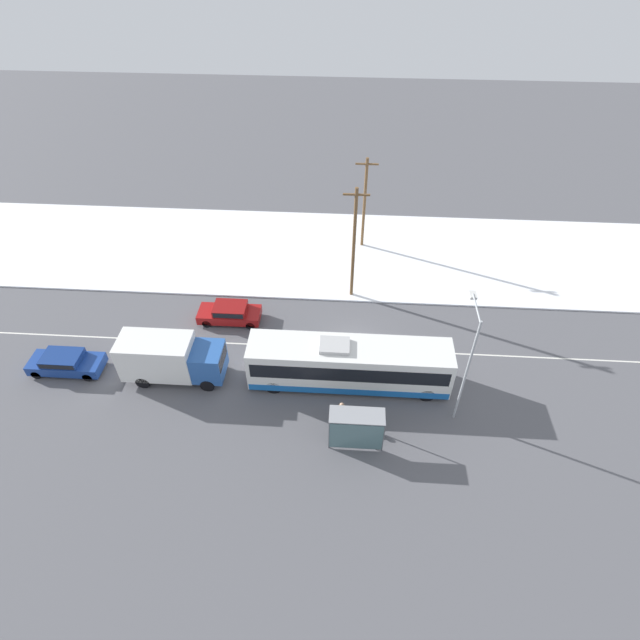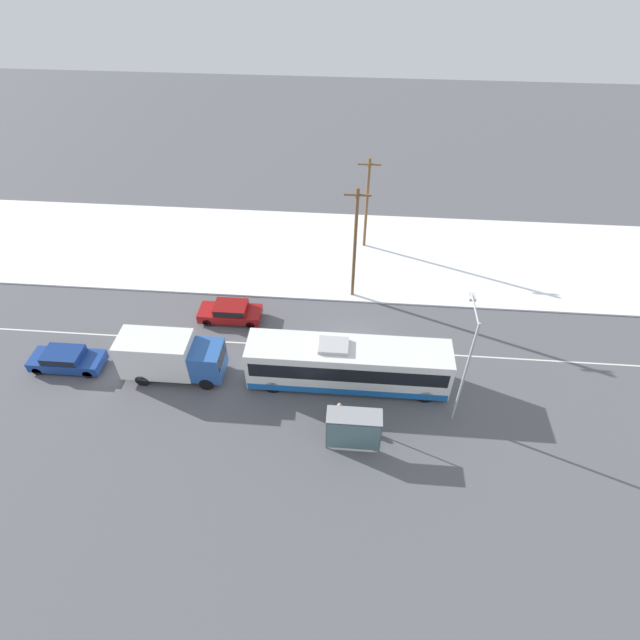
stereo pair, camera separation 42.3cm
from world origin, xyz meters
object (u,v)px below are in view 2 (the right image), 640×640
(streetlamp, at_px, (467,356))
(utility_pole_snowlot, at_px, (367,203))
(bus_shelter, at_px, (354,428))
(utility_pole_roadside, at_px, (355,244))
(city_bus, at_px, (348,365))
(parked_car_near_truck, at_px, (66,359))
(pedestrian_at_stop, at_px, (339,411))
(sedan_car, at_px, (230,311))
(box_truck, at_px, (170,356))

(streetlamp, bearing_deg, utility_pole_snowlot, 107.62)
(bus_shelter, relative_size, utility_pole_roadside, 0.34)
(city_bus, height_order, parked_car_near_truck, city_bus)
(pedestrian_at_stop, bearing_deg, sedan_car, 134.56)
(box_truck, height_order, parked_car_near_truck, box_truck)
(parked_car_near_truck, height_order, utility_pole_roadside, utility_pole_roadside)
(pedestrian_at_stop, xyz_separation_m, utility_pole_snowlot, (1.17, 18.71, 3.16))
(city_bus, height_order, sedan_car, city_bus)
(utility_pole_snowlot, bearing_deg, city_bus, -93.00)
(bus_shelter, xyz_separation_m, utility_pole_snowlot, (0.31, 20.30, 2.50))
(parked_car_near_truck, height_order, pedestrian_at_stop, pedestrian_at_stop)
(box_truck, bearing_deg, pedestrian_at_stop, -14.83)
(parked_car_near_truck, relative_size, utility_pole_roadside, 0.52)
(sedan_car, relative_size, streetlamp, 0.57)
(pedestrian_at_stop, bearing_deg, parked_car_near_truck, 170.71)
(bus_shelter, xyz_separation_m, streetlamp, (5.86, 2.84, 3.20))
(parked_car_near_truck, distance_m, bus_shelter, 19.36)
(pedestrian_at_stop, xyz_separation_m, streetlamp, (6.72, 1.25, 3.86))
(bus_shelter, bearing_deg, parked_car_near_truck, 166.48)
(sedan_car, height_order, utility_pole_snowlot, utility_pole_snowlot)
(parked_car_near_truck, height_order, utility_pole_snowlot, utility_pole_snowlot)
(box_truck, distance_m, pedestrian_at_stop, 11.24)
(pedestrian_at_stop, distance_m, bus_shelter, 1.92)
(utility_pole_roadside, distance_m, utility_pole_snowlot, 6.92)
(sedan_car, bearing_deg, streetlamp, 154.48)
(sedan_car, bearing_deg, utility_pole_roadside, -158.31)
(city_bus, xyz_separation_m, streetlamp, (6.36, -1.84, 3.24))
(utility_pole_roadside, xyz_separation_m, utility_pole_snowlot, (0.79, 6.85, -0.52))
(box_truck, distance_m, utility_pole_snowlot, 20.04)
(utility_pole_roadside, bearing_deg, city_bus, -90.18)
(city_bus, bearing_deg, utility_pole_snowlot, 87.00)
(sedan_car, bearing_deg, box_truck, 65.26)
(pedestrian_at_stop, distance_m, streetlamp, 7.85)
(city_bus, relative_size, utility_pole_roadside, 1.38)
(sedan_car, bearing_deg, utility_pole_snowlot, -132.56)
(box_truck, xyz_separation_m, bus_shelter, (11.70, -4.46, -0.03))
(sedan_car, height_order, utility_pole_roadside, utility_pole_roadside)
(sedan_car, xyz_separation_m, utility_pole_roadside, (8.67, 3.45, 3.94))
(box_truck, xyz_separation_m, sedan_car, (2.56, 5.55, -0.95))
(bus_shelter, relative_size, utility_pole_snowlot, 0.38)
(pedestrian_at_stop, relative_size, utility_pole_snowlot, 0.21)
(sedan_car, xyz_separation_m, pedestrian_at_stop, (8.29, -8.42, 0.26))
(box_truck, relative_size, utility_pole_roadside, 0.71)
(box_truck, relative_size, parked_car_near_truck, 1.38)
(sedan_car, distance_m, utility_pole_snowlot, 14.40)
(utility_pole_snowlot, bearing_deg, box_truck, -127.17)
(parked_car_near_truck, bearing_deg, utility_pole_snowlot, 39.53)
(city_bus, height_order, bus_shelter, city_bus)
(pedestrian_at_stop, relative_size, utility_pole_roadside, 0.18)
(parked_car_near_truck, distance_m, pedestrian_at_stop, 18.19)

